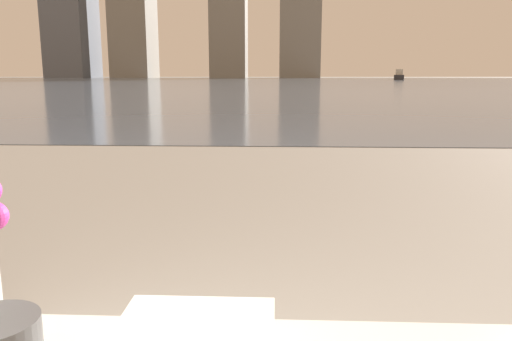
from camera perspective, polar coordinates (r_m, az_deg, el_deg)
The scene contains 3 objects.
harbor_water at distance 61.93m, azimuth 2.62°, elevation 10.09°, with size 180.00×110.00×0.01m.
harbor_boat_2 at distance 84.31m, azimuth 16.04°, elevation 10.33°, with size 2.53×4.69×1.67m.
skyline_tower_3 at distance 118.45m, azimuth 5.03°, elevation 15.91°, with size 9.17×8.72×22.31m.
Camera 1 is at (0.03, 0.08, 1.01)m, focal length 35.00 mm.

